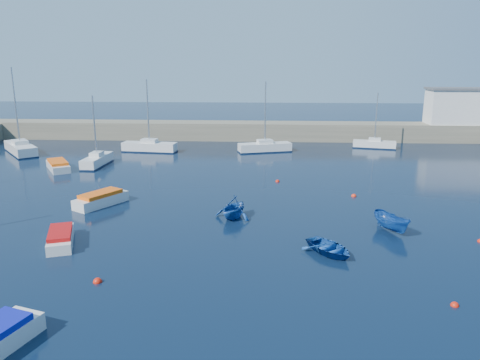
# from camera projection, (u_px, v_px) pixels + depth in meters

# --- Properties ---
(ground) EXTENTS (220.00, 220.00, 0.00)m
(ground) POSITION_uv_depth(u_px,v_px,m) (247.00, 269.00, 27.19)
(ground) COLOR black
(ground) RESTS_ON ground
(back_wall) EXTENTS (96.00, 4.50, 2.60)m
(back_wall) POSITION_uv_depth(u_px,v_px,m) (259.00, 131.00, 71.35)
(back_wall) COLOR #746C58
(back_wall) RESTS_ON ground
(harbor_office) EXTENTS (10.00, 4.00, 5.00)m
(harbor_office) POSITION_uv_depth(u_px,v_px,m) (463.00, 107.00, 68.84)
(harbor_office) COLOR silver
(harbor_office) RESTS_ON back_wall
(sailboat_3) EXTENTS (1.96, 6.04, 7.98)m
(sailboat_3) POSITION_uv_depth(u_px,v_px,m) (97.00, 160.00, 53.77)
(sailboat_3) COLOR silver
(sailboat_3) RESTS_ON ground
(sailboat_4) EXTENTS (7.16, 8.00, 10.94)m
(sailboat_4) POSITION_uv_depth(u_px,v_px,m) (21.00, 148.00, 60.74)
(sailboat_4) COLOR silver
(sailboat_4) RESTS_ON ground
(sailboat_5) EXTENTS (7.32, 2.84, 9.42)m
(sailboat_5) POSITION_uv_depth(u_px,v_px,m) (150.00, 147.00, 61.94)
(sailboat_5) COLOR silver
(sailboat_5) RESTS_ON ground
(sailboat_6) EXTENTS (7.21, 3.85, 9.15)m
(sailboat_6) POSITION_uv_depth(u_px,v_px,m) (265.00, 147.00, 61.80)
(sailboat_6) COLOR silver
(sailboat_6) RESTS_ON ground
(sailboat_7) EXTENTS (5.89, 2.78, 7.54)m
(sailboat_7) POSITION_uv_depth(u_px,v_px,m) (374.00, 144.00, 64.44)
(sailboat_7) COLOR silver
(sailboat_7) RESTS_ON ground
(motorboat_0) EXTENTS (2.85, 4.51, 0.95)m
(motorboat_0) POSITION_uv_depth(u_px,v_px,m) (61.00, 238.00, 30.84)
(motorboat_0) COLOR silver
(motorboat_0) RESTS_ON ground
(motorboat_1) EXTENTS (3.84, 4.81, 1.14)m
(motorboat_1) POSITION_uv_depth(u_px,v_px,m) (101.00, 199.00, 39.07)
(motorboat_1) COLOR silver
(motorboat_1) RESTS_ON ground
(motorboat_2) EXTENTS (4.26, 5.24, 1.05)m
(motorboat_2) POSITION_uv_depth(u_px,v_px,m) (58.00, 165.00, 51.72)
(motorboat_2) COLOR silver
(motorboat_2) RESTS_ON ground
(dinghy_center) EXTENTS (4.14, 4.40, 0.74)m
(dinghy_center) POSITION_uv_depth(u_px,v_px,m) (329.00, 248.00, 29.32)
(dinghy_center) COLOR #154394
(dinghy_center) RESTS_ON ground
(dinghy_left) EXTENTS (3.92, 4.15, 1.73)m
(dinghy_left) POSITION_uv_depth(u_px,v_px,m) (234.00, 207.00, 35.78)
(dinghy_left) COLOR #154394
(dinghy_left) RESTS_ON ground
(dinghy_right) EXTENTS (2.64, 3.61, 1.31)m
(dinghy_right) POSITION_uv_depth(u_px,v_px,m) (392.00, 223.00, 33.03)
(dinghy_right) COLOR #154394
(dinghy_right) RESTS_ON ground
(buoy_0) EXTENTS (0.51, 0.51, 0.51)m
(buoy_0) POSITION_uv_depth(u_px,v_px,m) (98.00, 282.00, 25.62)
(buoy_0) COLOR red
(buoy_0) RESTS_ON ground
(buoy_1) EXTENTS (0.47, 0.47, 0.47)m
(buoy_1) POSITION_uv_depth(u_px,v_px,m) (354.00, 196.00, 41.72)
(buoy_1) COLOR red
(buoy_1) RESTS_ON ground
(buoy_2) EXTENTS (0.38, 0.38, 0.38)m
(buoy_2) POSITION_uv_depth(u_px,v_px,m) (480.00, 242.00, 31.32)
(buoy_2) COLOR red
(buoy_2) RESTS_ON ground
(buoy_3) EXTENTS (0.42, 0.42, 0.42)m
(buoy_3) POSITION_uv_depth(u_px,v_px,m) (278.00, 182.00, 46.75)
(buoy_3) COLOR red
(buoy_3) RESTS_ON ground
(buoy_5) EXTENTS (0.42, 0.42, 0.42)m
(buoy_5) POSITION_uv_depth(u_px,v_px,m) (455.00, 306.00, 23.15)
(buoy_5) COLOR red
(buoy_5) RESTS_ON ground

